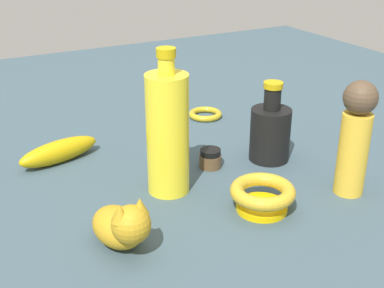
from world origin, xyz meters
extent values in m
plane|color=#384C56|center=(0.00, 0.00, 0.00)|extent=(2.00, 2.00, 0.00)
cylinder|color=#EBBC08|center=(0.03, -0.19, 0.01)|extent=(0.08, 0.08, 0.01)
torus|color=gold|center=(0.03, -0.19, 0.03)|extent=(0.11, 0.11, 0.02)
ellipsoid|color=#BA980C|center=(-0.21, 0.15, 0.02)|extent=(0.17, 0.08, 0.04)
torus|color=#B7991D|center=(0.15, 0.22, 0.01)|extent=(0.08, 0.08, 0.01)
cylinder|color=black|center=(0.15, -0.04, 0.05)|extent=(0.08, 0.08, 0.10)
cylinder|color=black|center=(0.15, -0.04, 0.12)|extent=(0.03, 0.03, 0.04)
cylinder|color=#BC980E|center=(0.15, -0.04, 0.15)|extent=(0.04, 0.04, 0.01)
cylinder|color=yellow|center=(-0.08, -0.06, 0.10)|extent=(0.07, 0.07, 0.21)
cylinder|color=yellow|center=(-0.08, -0.06, 0.22)|extent=(0.03, 0.03, 0.03)
cylinder|color=#C3A20E|center=(-0.08, -0.06, 0.24)|extent=(0.03, 0.03, 0.01)
cylinder|color=gold|center=(0.19, -0.21, 0.07)|extent=(0.07, 0.07, 0.14)
sphere|color=#4F3C2A|center=(0.19, -0.21, 0.17)|extent=(0.06, 0.06, 0.06)
cylinder|color=brown|center=(0.03, -0.01, 0.01)|extent=(0.04, 0.04, 0.03)
cylinder|color=gold|center=(0.03, -0.01, 0.02)|extent=(0.04, 0.04, 0.00)
cylinder|color=black|center=(0.03, -0.01, 0.03)|extent=(0.04, 0.04, 0.01)
ellipsoid|color=#B2861B|center=(-0.21, -0.17, 0.03)|extent=(0.08, 0.10, 0.05)
sphere|color=#B2861B|center=(-0.21, -0.21, 0.05)|extent=(0.06, 0.06, 0.06)
cone|color=#B2861B|center=(-0.19, -0.20, 0.08)|extent=(0.03, 0.03, 0.03)
cone|color=#B2861B|center=(-0.22, -0.21, 0.08)|extent=(0.03, 0.03, 0.03)
ellipsoid|color=#B2861B|center=(-0.22, -0.12, 0.02)|extent=(0.03, 0.05, 0.02)
camera|label=1|loc=(-0.42, -0.78, 0.44)|focal=48.55mm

